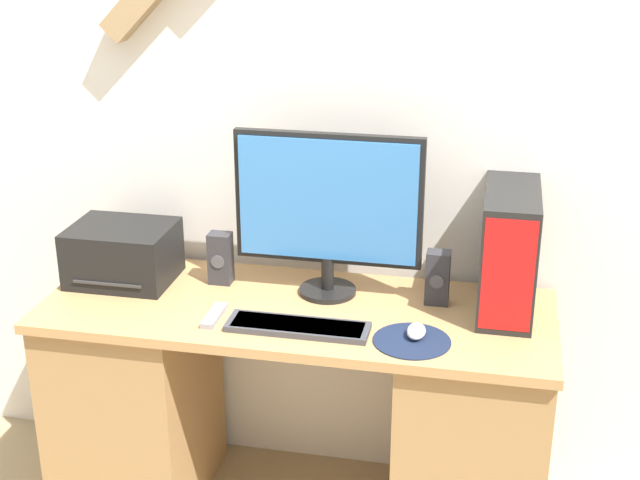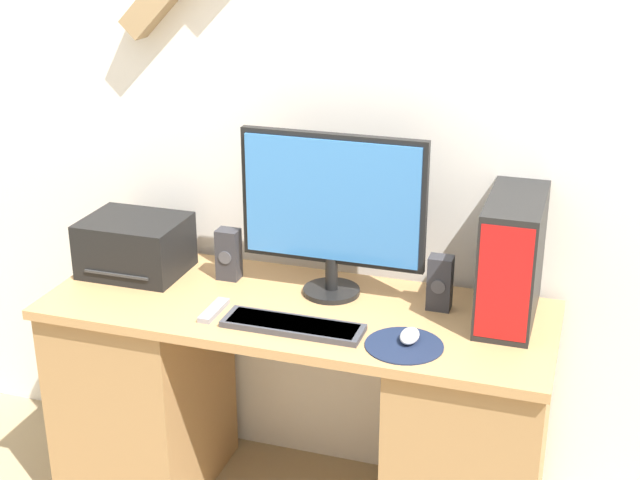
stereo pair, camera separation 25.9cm
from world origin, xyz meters
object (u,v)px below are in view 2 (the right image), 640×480
Objects in this scene: keyboard at (293,325)px; mouse at (410,336)px; computer_tower at (512,257)px; speaker_left at (229,254)px; speaker_right at (440,283)px; monitor at (332,206)px; remote_control at (214,310)px; printer at (135,246)px.

mouse is at bearing 3.77° from keyboard.
computer_tower is 2.41× the size of speaker_left.
speaker_right is at bearing 34.87° from keyboard.
keyboard is 2.45× the size of speaker_right.
speaker_right is at bearing -0.95° from monitor.
mouse reaches higher than remote_control.
mouse is 0.99m from printer.
monitor is 0.40m from speaker_right.
monitor is at bearing 3.13° from printer.
monitor is 3.43× the size of speaker_left.
computer_tower reaches higher than remote_control.
computer_tower is (0.24, 0.26, 0.16)m from mouse.
speaker_right is at bearing 1.75° from printer.
printer is at bearing -172.26° from speaker_left.
speaker_left is at bearing 102.85° from remote_control.
keyboard is 0.46m from speaker_right.
mouse is (0.30, -0.24, -0.27)m from monitor.
speaker_right is (0.04, 0.24, 0.06)m from mouse.
speaker_right reaches higher than remote_control.
remote_control is (-0.59, 0.00, -0.01)m from mouse.
mouse is at bearing -98.80° from speaker_right.
keyboard is 2.45× the size of speaker_left.
speaker_left is at bearing 139.16° from keyboard.
keyboard is 1.28× the size of printer.
speaker_left reaches higher than keyboard.
monitor is 0.69m from printer.
remote_control is at bearing 174.77° from keyboard.
monitor is at bearing 141.12° from mouse.
mouse is 0.70m from speaker_left.
computer_tower is 0.89m from remote_control.
speaker_right is at bearing 81.20° from mouse.
speaker_left is (-0.35, 0.01, -0.20)m from monitor.
computer_tower is 2.65× the size of remote_control.
keyboard is at bearing -20.10° from printer.
remote_control is at bearing 179.86° from mouse.
speaker_right is (0.37, 0.26, 0.07)m from keyboard.
remote_control is (0.37, -0.21, -0.08)m from printer.
remote_control is (-0.63, -0.24, -0.08)m from speaker_right.
printer is at bearing -177.67° from computer_tower.
speaker_right reaches higher than mouse.
speaker_right is 1.10× the size of remote_control.
monitor is at bearing -1.04° from speaker_left.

